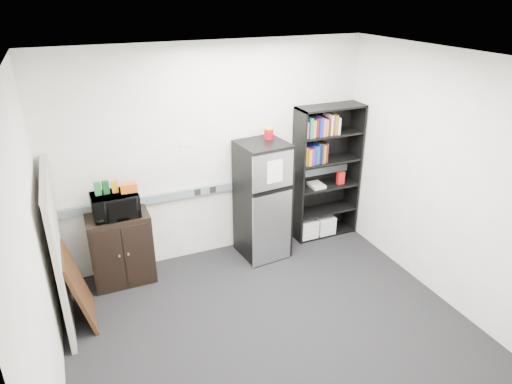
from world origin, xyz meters
TOP-DOWN VIEW (x-y plane):
  - floor at (0.00, 0.00)m, footprint 4.00×4.00m
  - wall_back at (0.00, 1.75)m, footprint 4.00×0.02m
  - wall_right at (2.00, 0.00)m, footprint 0.02×3.50m
  - wall_left at (-2.00, 0.00)m, footprint 0.02×3.50m
  - ceiling at (0.00, 0.00)m, footprint 4.00×3.50m
  - electrical_raceway at (0.00, 1.72)m, footprint 3.92×0.05m
  - wall_note at (-0.35, 1.74)m, footprint 0.14×0.00m
  - bookshelf at (1.51, 1.57)m, footprint 0.90×0.34m
  - cubicle_partition at (-1.90, 1.08)m, footprint 0.06×1.30m
  - cabinet at (-1.26, 1.50)m, footprint 0.70×0.47m
  - microwave at (-1.26, 1.48)m, footprint 0.51×0.36m
  - snack_box_a at (-1.42, 1.52)m, footprint 0.07×0.06m
  - snack_box_b at (-1.33, 1.52)m, footprint 0.08×0.06m
  - snack_box_c at (-1.23, 1.52)m, footprint 0.07×0.05m
  - snack_bag at (-1.09, 1.47)m, footprint 0.19×0.11m
  - refrigerator at (0.52, 1.42)m, footprint 0.63×0.65m
  - coffee_can at (0.65, 1.55)m, footprint 0.12×0.12m
  - framed_poster at (-1.77, 0.94)m, footprint 0.24×0.66m

SIDE VIEW (x-z plane):
  - floor at x=0.00m, z-range 0.00..0.00m
  - framed_poster at x=-1.77m, z-range 0.01..0.84m
  - cabinet at x=-1.26m, z-range 0.00..0.87m
  - refrigerator at x=0.52m, z-range 0.00..1.53m
  - cubicle_partition at x=-1.90m, z-range 0.00..1.62m
  - electrical_raceway at x=0.00m, z-range 0.85..0.95m
  - bookshelf at x=1.51m, z-range 0.05..1.90m
  - microwave at x=-1.26m, z-range 0.87..1.15m
  - snack_bag at x=-1.09m, z-range 1.15..1.25m
  - snack_box_c at x=-1.23m, z-range 1.15..1.29m
  - snack_box_a at x=-1.42m, z-range 1.15..1.30m
  - snack_box_b at x=-1.33m, z-range 1.15..1.30m
  - wall_back at x=0.00m, z-range 0.00..2.70m
  - wall_right at x=2.00m, z-range 0.00..2.70m
  - wall_left at x=-2.00m, z-range 0.00..2.70m
  - wall_note at x=-0.35m, z-range 1.50..1.60m
  - coffee_can at x=0.65m, z-range 1.53..1.69m
  - ceiling at x=0.00m, z-range 2.69..2.71m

